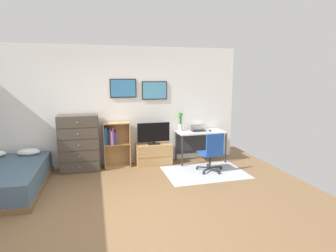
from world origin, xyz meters
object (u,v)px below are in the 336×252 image
tv_stand (154,154)px  bamboo_vase (180,120)px  desk (199,136)px  laptop (197,128)px  dresser (79,143)px  bed (0,179)px  bookshelf (114,141)px  computer_mouse (210,131)px  television (154,134)px  office_chair (212,152)px

tv_stand → bamboo_vase: (0.68, 0.10, 0.75)m
desk → laptop: 0.21m
desk → bamboo_vase: 0.61m
dresser → bamboo_vase: size_ratio=2.74×
bed → bookshelf: (2.08, 0.87, 0.36)m
computer_mouse → bookshelf: bearing=175.3°
television → office_chair: 1.41m
desk → computer_mouse: size_ratio=10.99×
dresser → computer_mouse: (2.99, -0.12, 0.14)m
laptop → bamboo_vase: 0.45m
office_chair → desk: bearing=82.8°
tv_stand → bookshelf: bearing=176.6°
computer_mouse → desk: bearing=148.7°
computer_mouse → bamboo_vase: bamboo_vase is taller
bookshelf → television: 0.91m
desk → computer_mouse: (0.22, -0.13, 0.16)m
desk → bamboo_vase: bamboo_vase is taller
bookshelf → desk: (2.03, -0.06, 0.01)m
tv_stand → desk: 1.19m
office_chair → laptop: laptop is taller
bamboo_vase → tv_stand: bearing=-171.5°
dresser → office_chair: (2.73, -0.86, -0.16)m
bookshelf → laptop: bearing=-1.5°
bookshelf → television: bookshelf is taller
laptop → television: bearing=179.6°
laptop → tv_stand: bearing=178.4°
bookshelf → computer_mouse: 2.26m
bed → computer_mouse: (4.33, 0.68, 0.53)m
television → bamboo_vase: (0.68, 0.12, 0.26)m
office_chair → bed: bearing=175.2°
television → desk: size_ratio=0.66×
bookshelf → bamboo_vase: bamboo_vase is taller
computer_mouse → dresser: bearing=177.8°
bookshelf → television: bearing=-4.9°
bed → tv_stand: bed is taller
desk → office_chair: bearing=-93.3°
dresser → desk: 2.78m
office_chair → laptop: 0.94m
computer_mouse → bamboo_vase: (-0.67, 0.24, 0.23)m
bookshelf → office_chair: (1.98, -0.92, -0.13)m
tv_stand → computer_mouse: (1.35, -0.13, 0.51)m
bookshelf → computer_mouse: bookshelf is taller
bookshelf → tv_stand: bookshelf is taller
tv_stand → office_chair: 1.41m
computer_mouse → bed: bearing=-171.1°
tv_stand → office_chair: office_chair is taller
bookshelf → laptop: bookshelf is taller
dresser → tv_stand: size_ratio=1.49×
bookshelf → tv_stand: bearing=-3.4°
laptop → bamboo_vase: size_ratio=0.91×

